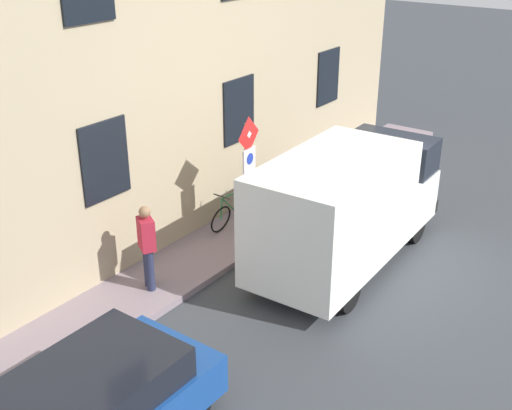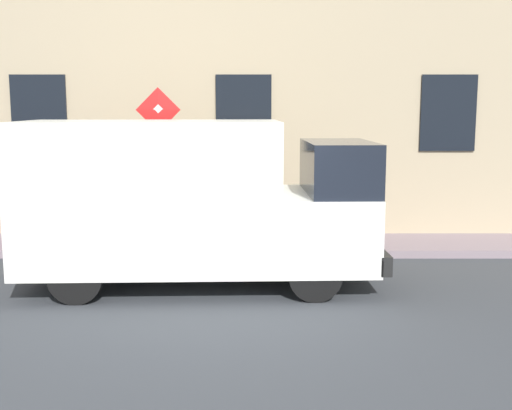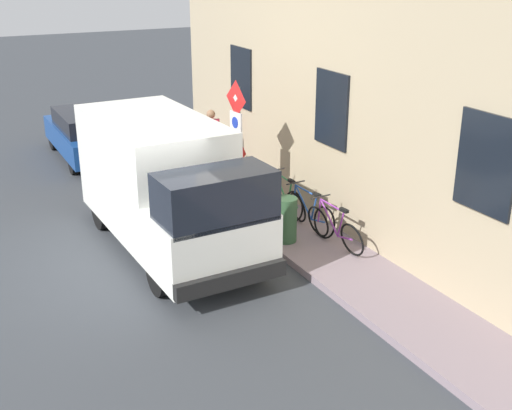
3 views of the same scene
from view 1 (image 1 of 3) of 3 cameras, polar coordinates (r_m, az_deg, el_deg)
ground_plane at (r=14.11m, az=12.28°, el=-4.82°), size 80.00×80.00×0.00m
sidewalk_slab at (r=15.54m, az=0.87°, el=-1.06°), size 1.61×16.78×0.14m
building_facade at (r=14.96m, az=-2.75°, el=13.93°), size 0.75×14.78×8.07m
sign_post_stacked at (r=13.38m, az=-0.65°, el=3.10°), size 0.17×0.56×2.78m
delivery_van at (r=13.26m, az=7.97°, el=0.02°), size 2.18×5.39×2.50m
bicycle_purple at (r=16.27m, az=2.28°, el=1.86°), size 0.46×1.72×0.89m
bicycle_blue at (r=15.55m, az=0.31°, el=0.76°), size 0.46×1.71×0.89m
bicycle_green at (r=14.86m, az=-1.84°, el=-0.44°), size 0.46×1.71×0.89m
pedestrian at (r=12.32m, az=-9.58°, el=-3.48°), size 0.48×0.43×1.72m
litter_bin at (r=15.38m, az=3.11°, el=0.77°), size 0.44×0.44×0.90m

